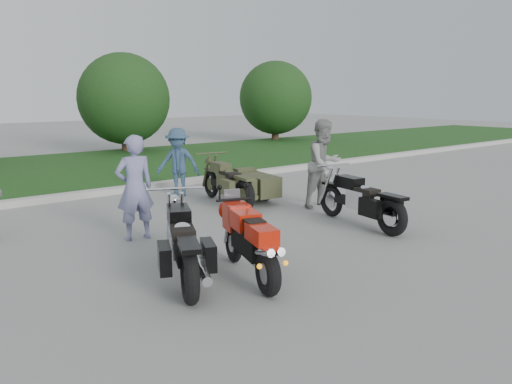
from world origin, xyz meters
TOP-DOWN VIEW (x-y plane):
  - ground at (0.00, 0.00)m, footprint 80.00×80.00m
  - curb at (0.00, 6.00)m, footprint 60.00×0.30m
  - grass_strip at (0.00, 10.15)m, footprint 60.00×8.00m
  - tree_mid_right at (4.00, 13.50)m, footprint 3.60×3.60m
  - tree_far_right at (12.00, 13.50)m, footprint 3.60×3.60m
  - sportbike_red at (-0.73, -0.55)m, footprint 0.76×1.84m
  - cruiser_left at (-1.46, -0.09)m, footprint 1.11×2.18m
  - cruiser_right at (2.49, 0.20)m, footprint 0.52×2.27m
  - cruiser_sidecar at (2.08, 3.17)m, footprint 1.33×2.29m
  - person_stripe at (-1.08, 2.07)m, footprint 0.68×0.49m
  - person_grey at (3.14, 1.80)m, footprint 0.91×0.71m
  - person_denim at (1.30, 4.74)m, footprint 1.13×1.19m

SIDE VIEW (x-z plane):
  - ground at x=0.00m, z-range 0.00..0.00m
  - grass_strip at x=0.00m, z-range 0.00..0.14m
  - curb at x=0.00m, z-range 0.00..0.15m
  - cruiser_sidecar at x=2.08m, z-range -0.03..0.86m
  - cruiser_right at x=2.49m, z-range 0.01..0.88m
  - cruiser_left at x=-1.46m, z-range 0.01..0.91m
  - sportbike_red at x=-0.73m, z-range 0.08..0.98m
  - person_denim at x=1.30m, z-range 0.00..1.62m
  - person_stripe at x=-1.08m, z-range 0.00..1.75m
  - person_grey at x=3.14m, z-range 0.00..1.87m
  - tree_mid_right at x=4.00m, z-range 0.19..4.19m
  - tree_far_right at x=12.00m, z-range 0.19..4.19m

